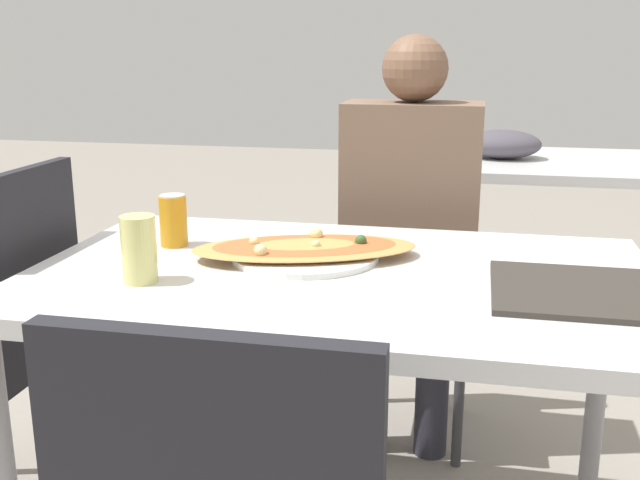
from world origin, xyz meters
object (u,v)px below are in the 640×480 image
Objects in this scene: person_seated at (410,216)px; pizza_main at (305,250)px; soda_can at (173,220)px; dining_table at (339,302)px; chair_far_seated at (411,269)px; drink_glass at (139,249)px.

pizza_main is at bearing 70.99° from person_seated.
person_seated is 9.93× the size of soda_can.
dining_table is at bearing -40.51° from pizza_main.
dining_table is 0.47m from soda_can.
person_seated reaches higher than pizza_main.
person_seated reaches higher than dining_table.
person_seated is at bearing 90.00° from chair_far_seated.
chair_far_seated is 0.76× the size of person_seated.
chair_far_seated is at bearing 74.13° from pizza_main.
drink_glass is (-0.39, -0.16, 0.14)m from dining_table.
dining_table is 1.08× the size of person_seated.
dining_table is 0.44m from drink_glass.
drink_glass reaches higher than soda_can.
dining_table is 10.70× the size of soda_can.
chair_far_seated is 7.51× the size of soda_can.
soda_can is at bearing 50.01° from chair_far_seated.
drink_glass is at bearing 62.04° from chair_far_seated.
chair_far_seated is 0.73m from pizza_main.
person_seated is 0.58m from pizza_main.
dining_table is at bearing 82.84° from chair_far_seated.
soda_can is (-0.33, 0.04, 0.04)m from pizza_main.
chair_far_seated is at bearing -90.00° from person_seated.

